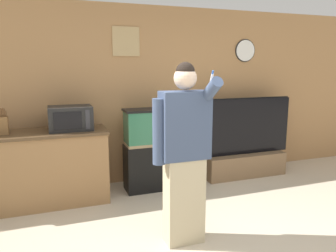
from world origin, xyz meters
TOP-DOWN VIEW (x-y plane):
  - wall_back_paneled at (0.00, 2.52)m, footprint 10.00×0.08m
  - counter_island at (-1.46, 2.05)m, footprint 1.56×0.63m
  - microwave at (-1.11, 2.05)m, footprint 0.53×0.40m
  - knife_block at (-1.88, 2.04)m, footprint 0.10×0.10m
  - aquarium_on_stand at (-0.02, 2.07)m, footprint 0.80×0.36m
  - tv_on_stand at (1.51, 2.13)m, footprint 1.61×0.40m
  - person_standing at (-0.16, 0.60)m, footprint 0.56×0.42m

SIDE VIEW (x-z plane):
  - tv_on_stand at x=1.51m, z-range -0.26..0.99m
  - counter_island at x=-1.46m, z-range 0.00..0.94m
  - aquarium_on_stand at x=-0.02m, z-range 0.00..1.16m
  - person_standing at x=-0.16m, z-range 0.04..1.82m
  - knife_block at x=-1.88m, z-range 0.90..1.22m
  - microwave at x=-1.11m, z-range 0.94..1.24m
  - wall_back_paneled at x=0.00m, z-range 0.00..2.60m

